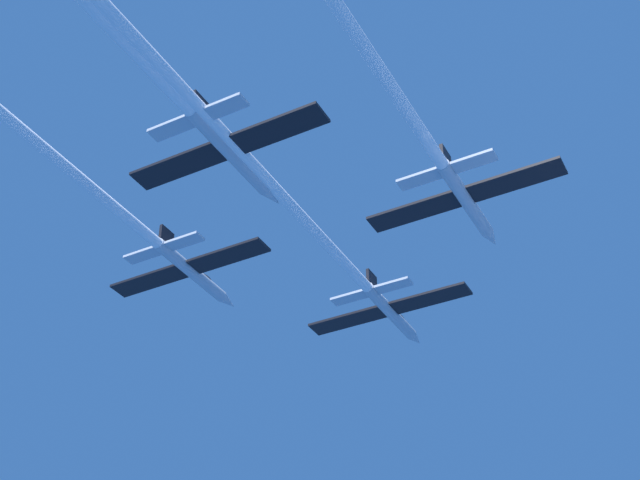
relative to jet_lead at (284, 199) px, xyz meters
The scene contains 3 objects.
jet_lead is the anchor object (origin of this frame).
jet_left_wing 22.90m from the jet_lead, 138.77° to the right, with size 20.66×75.27×3.42m.
jet_right_wing 23.12m from the jet_lead, 46.40° to the right, with size 20.66×81.83×3.42m.
Camera 1 is at (37.45, -85.49, -55.64)m, focal length 50.09 mm.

